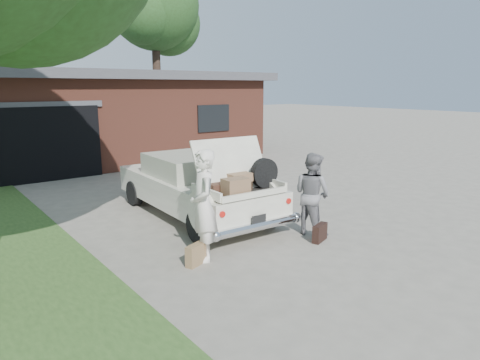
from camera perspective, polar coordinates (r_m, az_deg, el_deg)
ground at (r=7.66m, az=2.80°, el=-8.83°), size 90.00×90.00×0.00m
house at (r=17.82m, az=-19.61°, el=8.14°), size 12.80×7.80×3.30m
tree_right at (r=24.99m, az=-11.20°, el=21.25°), size 5.50×4.78×9.42m
sedan at (r=9.29m, az=-5.95°, el=-0.71°), size 1.99×4.66×1.82m
woman_left at (r=6.86m, az=-4.90°, el=-3.42°), size 0.65×0.77×1.81m
woman_right at (r=8.18m, az=9.59°, el=-1.83°), size 0.63×0.79×1.57m
suitcase_left at (r=6.90m, az=-5.75°, el=-9.80°), size 0.46×0.28×0.34m
suitcase_right at (r=7.98m, az=10.59°, el=-6.94°), size 0.43×0.26×0.32m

